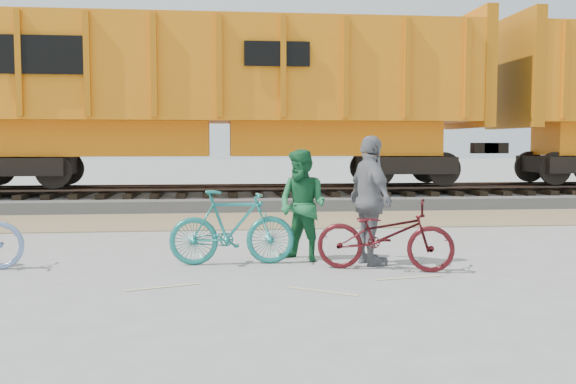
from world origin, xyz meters
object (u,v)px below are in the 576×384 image
person_man (302,205)px  person_woman (371,200)px  hopper_car_center (219,93)px  bicycle_teal (232,227)px  bicycle_maroon (385,235)px

person_man → person_woman: (0.89, -0.41, 0.10)m
person_woman → hopper_car_center: bearing=-0.8°
bicycle_teal → person_woman: person_woman is taller
bicycle_teal → person_man: 1.06m
bicycle_teal → person_man: (1.00, 0.20, 0.28)m
hopper_car_center → bicycle_teal: 8.82m
hopper_car_center → person_man: bearing=-82.0°
bicycle_maroon → person_woman: bearing=33.1°
person_woman → bicycle_teal: bearing=69.5°
person_woman → bicycle_maroon: bearing=179.9°
hopper_car_center → bicycle_maroon: (2.15, -9.07, -2.54)m
bicycle_maroon → person_woman: 0.59m
bicycle_maroon → person_man: 1.32m
hopper_car_center → person_man: size_ratio=8.82×
bicycle_maroon → person_woman: size_ratio=1.01×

